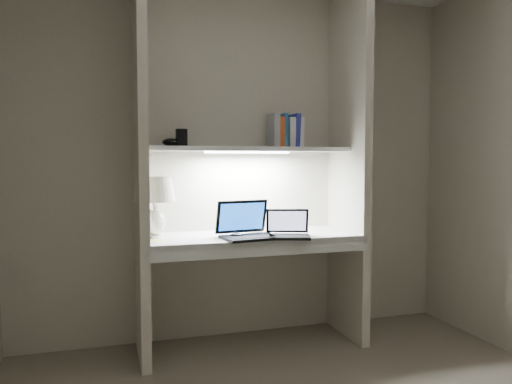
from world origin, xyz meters
name	(u,v)px	position (x,y,z in m)	size (l,w,h in m)	color
back_wall	(241,163)	(0.00, 1.50, 1.25)	(3.20, 0.01, 2.50)	beige
alcove_panel_left	(141,164)	(-0.73, 1.23, 1.25)	(0.06, 0.55, 2.50)	beige
alcove_panel_right	(349,163)	(0.73, 1.23, 1.25)	(0.06, 0.55, 2.50)	beige
desk	(252,237)	(0.00, 1.23, 0.75)	(1.40, 0.55, 0.04)	white
desk_apron	(263,248)	(0.00, 0.96, 0.72)	(1.46, 0.03, 0.10)	silver
shelf	(248,149)	(0.00, 1.32, 1.35)	(1.40, 0.36, 0.03)	silver
strip_light	(248,152)	(0.00, 1.32, 1.33)	(0.60, 0.04, 0.01)	white
table_lamp	(155,196)	(-0.64, 1.28, 1.04)	(0.27, 0.27, 0.40)	white
laptop_main	(247,229)	(-0.07, 1.10, 0.82)	(0.39, 0.35, 0.24)	black
laptop_netbook	(288,231)	(0.19, 1.04, 0.81)	(0.34, 0.32, 0.18)	black
speaker	(253,220)	(0.05, 1.36, 0.85)	(0.11, 0.08, 0.16)	silver
mouse	(236,236)	(-0.14, 1.09, 0.79)	(0.10, 0.06, 0.04)	black
cable_coil	(247,236)	(-0.06, 1.14, 0.78)	(0.09, 0.09, 0.01)	black
sticky_note	(157,240)	(-0.64, 1.16, 0.77)	(0.07, 0.07, 0.00)	yellow
book_row	(285,132)	(0.30, 1.39, 1.48)	(0.23, 0.16, 0.24)	silver
shelf_box	(182,138)	(-0.45, 1.37, 1.42)	(0.07, 0.05, 0.12)	black
shelf_gadget	(172,142)	(-0.51, 1.38, 1.39)	(0.13, 0.09, 0.05)	black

